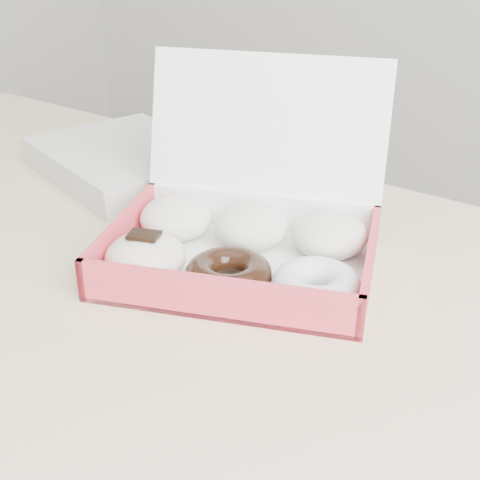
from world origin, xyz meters
The scene contains 3 objects.
table centered at (0.00, 0.00, 0.67)m, with size 1.20×0.80×0.75m.
donut_box centered at (0.21, 0.10, 0.78)m, with size 0.36×0.34×0.20m.
newspapers centered at (-0.08, 0.22, 0.77)m, with size 0.26×0.21×0.04m, color silver.
Camera 1 is at (0.59, -0.44, 1.12)m, focal length 50.00 mm.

